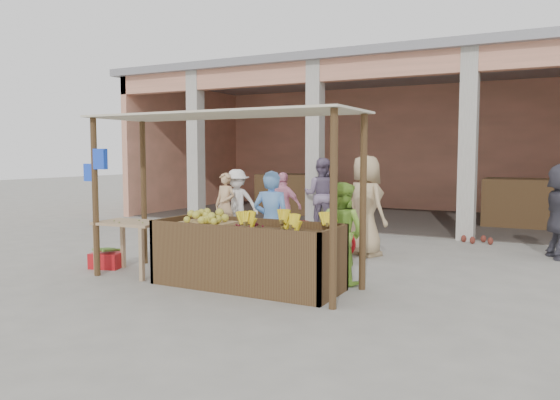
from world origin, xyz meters
The scene contains 20 objects.
ground centered at (0.00, 0.00, 0.00)m, with size 60.00×60.00×0.00m, color gray.
market_building centered at (0.05, 8.93, 2.70)m, with size 14.40×6.40×4.20m.
fruit_stall centered at (0.50, 0.00, 0.40)m, with size 2.60×0.95×0.80m, color brown.
stall_awning centered at (-0.01, 0.06, 1.98)m, with size 4.09×1.35×2.39m.
banana_heap centered at (1.06, 0.05, 0.90)m, with size 1.15×0.63×0.21m, color yellow, non-canonical shape.
melon_tray centered at (-0.18, -0.03, 0.89)m, with size 0.75×0.65×0.20m.
berry_heap centered at (0.53, 0.00, 0.88)m, with size 0.48×0.39×0.15m, color maroon.
side_table centered at (-1.46, -0.12, 0.67)m, with size 1.05×0.75×0.81m.
papaya_pile centered at (-1.46, -0.12, 0.91)m, with size 0.69×0.40×0.20m, color #42812A, non-canonical shape.
red_crate centered at (-2.14, 0.02, 0.12)m, with size 0.47×0.34×0.25m, color #B51318.
plantain_bundle centered at (-2.14, 0.02, 0.28)m, with size 0.36×0.25×0.07m, color #578530, non-canonical shape.
produce_sacks centered at (2.79, 5.31, 0.29)m, with size 0.95×0.71×0.58m.
vendor_blue centered at (0.40, 0.89, 0.84)m, with size 0.63×0.46×1.68m, color #5F98E4.
vendor_green centered at (1.56, 0.83, 0.75)m, with size 0.73×0.42×1.51m, color #8BC33F.
motorcycle centered at (0.36, 2.56, 0.45)m, with size 1.70×0.59×0.89m, color maroon.
shopper_a centered at (-2.19, 4.03, 0.80)m, with size 1.02×0.51×1.60m, color white.
shopper_b centered at (-0.87, 3.73, 0.77)m, with size 0.90×0.48×1.54m, color pink.
shopper_c centered at (1.18, 2.97, 1.00)m, with size 0.96×0.62×1.99m, color tan.
shopper_e centered at (-2.25, 3.65, 0.73)m, with size 0.54×0.41×1.46m, color tan.
shopper_f centered at (-0.72, 5.39, 0.94)m, with size 0.92×0.53×1.89m, color slate.
Camera 1 is at (4.33, -6.32, 1.83)m, focal length 35.00 mm.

